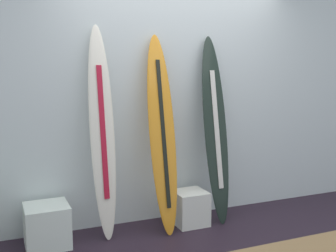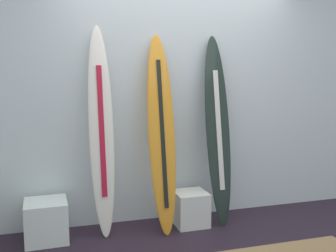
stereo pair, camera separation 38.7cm
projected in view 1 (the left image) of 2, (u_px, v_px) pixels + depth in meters
The scene contains 6 objects.
wall_back at pixel (172, 88), 4.22m from camera, with size 7.20×0.20×2.80m, color silver.
surfboard_ivory at pixel (102, 134), 3.67m from camera, with size 0.25×0.38×2.02m.
surfboard_sunset at pixel (162, 134), 3.83m from camera, with size 0.28×0.49×1.95m.
surfboard_charcoal at pixel (215, 129), 4.09m from camera, with size 0.26×0.43×1.95m.
display_block_left at pixel (190, 208), 4.04m from camera, with size 0.33×0.33×0.35m.
display_block_center at pixel (47, 225), 3.53m from camera, with size 0.40×0.40×0.38m.
Camera 1 is at (-1.66, -2.60, 1.55)m, focal length 41.75 mm.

